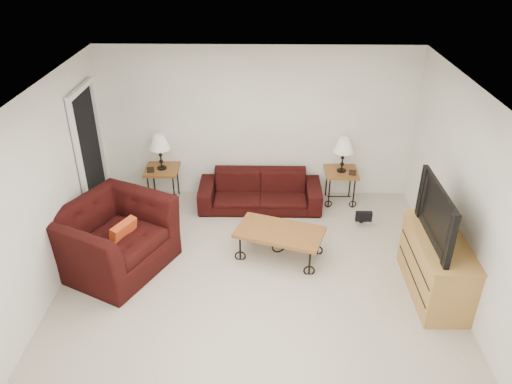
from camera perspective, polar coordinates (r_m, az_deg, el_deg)
ground at (r=6.43m, az=-0.12°, el=-10.88°), size 5.00×5.00×0.00m
wall_back at (r=7.97m, az=0.24°, el=7.89°), size 5.00×0.02×2.50m
wall_front at (r=3.77m, az=-0.97°, el=-20.79°), size 5.00×0.02×2.50m
wall_left at (r=6.27m, az=-23.61°, el=-0.91°), size 0.02×5.00×2.50m
wall_right at (r=6.19m, az=23.69°, el=-1.34°), size 0.02×5.00×2.50m
ceiling at (r=5.19m, az=-0.15°, el=10.77°), size 5.00×5.00×0.00m
doorway at (r=7.72m, az=-18.56°, el=3.73°), size 0.08×0.94×2.04m
sofa at (r=7.94m, az=0.47°, el=0.13°), size 1.96×0.76×0.57m
side_table_left at (r=8.26m, az=-10.64°, el=0.87°), size 0.54×0.54×0.59m
side_table_right at (r=8.19m, az=9.68°, el=0.64°), size 0.52×0.52×0.57m
lamp_left at (r=8.01m, az=-11.02°, el=4.56°), size 0.33×0.33×0.59m
lamp_right at (r=7.94m, az=10.02°, el=4.25°), size 0.32×0.32×0.57m
photo_frame_left at (r=8.01m, az=-12.11°, el=2.52°), size 0.12×0.04×0.10m
photo_frame_right at (r=7.94m, az=11.09°, el=2.22°), size 0.11×0.04×0.09m
coffee_table at (r=6.81m, az=2.72°, el=-6.01°), size 1.30×0.96×0.44m
armchair at (r=6.78m, az=-16.17°, el=-5.11°), size 1.71×1.79×0.90m
throw_pillow at (r=6.66m, az=-15.13°, el=-4.91°), size 0.28×0.41×0.41m
tv_stand at (r=6.50m, az=20.13°, el=-8.01°), size 0.56×1.33×0.80m
television at (r=6.10m, az=21.13°, el=-2.40°), size 0.16×1.20×0.69m
backpack at (r=7.70m, az=12.22°, el=-1.97°), size 0.43×0.36×0.49m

